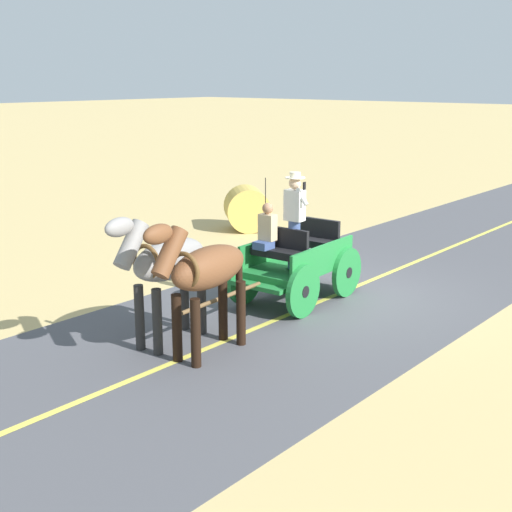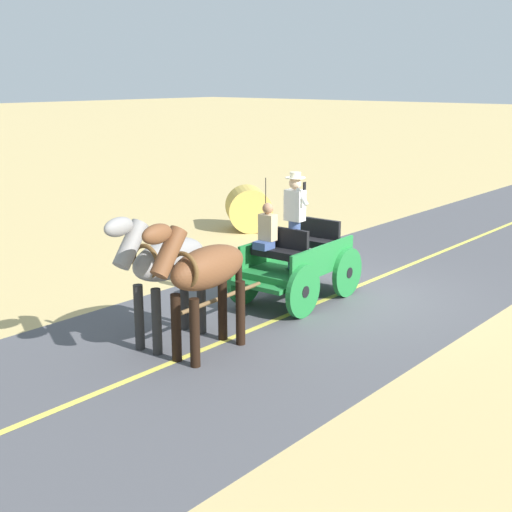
# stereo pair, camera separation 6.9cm
# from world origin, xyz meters

# --- Properties ---
(ground_plane) EXTENTS (200.00, 200.00, 0.00)m
(ground_plane) POSITION_xyz_m (0.00, 0.00, 0.00)
(ground_plane) COLOR tan
(road_surface) EXTENTS (5.65, 160.00, 0.01)m
(road_surface) POSITION_xyz_m (0.00, 0.00, 0.00)
(road_surface) COLOR #4C4C51
(road_surface) RESTS_ON ground
(road_centre_stripe) EXTENTS (0.12, 160.00, 0.00)m
(road_centre_stripe) POSITION_xyz_m (0.00, 0.00, 0.01)
(road_centre_stripe) COLOR #DBCC4C
(road_centre_stripe) RESTS_ON road_surface
(horse_drawn_carriage) EXTENTS (1.54, 4.52, 2.50)m
(horse_drawn_carriage) POSITION_xyz_m (0.42, 0.93, 0.82)
(horse_drawn_carriage) COLOR #1E7233
(horse_drawn_carriage) RESTS_ON ground
(horse_near_side) EXTENTS (0.67, 2.14, 2.21)m
(horse_near_side) POSITION_xyz_m (-0.15, 3.93, 1.32)
(horse_near_side) COLOR brown
(horse_near_side) RESTS_ON ground
(horse_off_side) EXTENTS (0.73, 2.14, 2.21)m
(horse_off_side) POSITION_xyz_m (0.65, 3.97, 1.32)
(horse_off_side) COLOR gray
(horse_off_side) RESTS_ON ground
(hay_bale) EXTENTS (1.62, 1.63, 1.20)m
(hay_bale) POSITION_xyz_m (5.27, -3.30, 0.60)
(hay_bale) COLOR gold
(hay_bale) RESTS_ON ground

